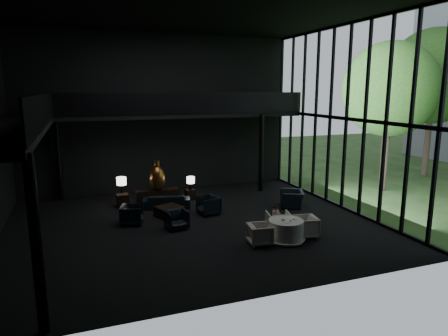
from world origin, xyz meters
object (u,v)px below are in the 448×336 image
object	(u,v)px
table_lamp_left	(121,182)
dining_chair_north	(278,220)
lounge_armchair_south	(177,218)
bronze_urn	(157,178)
dining_chair_east	(305,225)
lounge_armchair_west	(132,213)
sofa	(166,199)
dining_table	(286,232)
table_lamp_right	(191,181)
console	(157,196)
side_table_right	(190,194)
side_table_left	(123,200)
lounge_armchair_east	(208,203)
dining_chair_west	(260,233)
window_armchair	(292,196)
child	(276,213)
coffee_table	(169,211)

from	to	relation	value
table_lamp_left	dining_chair_north	xyz separation A→B (m)	(5.09, -5.61, -0.64)
table_lamp_left	lounge_armchair_south	world-z (taller)	table_lamp_left
bronze_urn	dining_chair_east	bearing A→B (deg)	-55.66
lounge_armchair_west	dining_chair_east	distance (m)	6.72
sofa	dining_chair_east	bearing A→B (deg)	140.34
dining_table	table_lamp_right	bearing A→B (deg)	105.72
console	dining_table	bearing A→B (deg)	-62.04
side_table_right	dining_table	xyz separation A→B (m)	(1.75, -6.36, 0.08)
table_lamp_right	lounge_armchair_south	bearing A→B (deg)	-113.07
bronze_urn	lounge_armchair_south	distance (m)	3.82
bronze_urn	lounge_armchair_west	world-z (taller)	bronze_urn
lounge_armchair_south	dining_table	world-z (taller)	lounge_armchair_south
lounge_armchair_west	dining_chair_north	bearing A→B (deg)	-103.27
table_lamp_left	lounge_armchair_south	bearing A→B (deg)	-67.66
console	bronze_urn	distance (m)	0.92
bronze_urn	side_table_left	size ratio (longest dim) A/B	2.38
console	bronze_urn	bearing A→B (deg)	-90.00
lounge_armchair_east	lounge_armchair_south	size ratio (longest dim) A/B	1.17
table_lamp_right	dining_table	size ratio (longest dim) A/B	0.47
table_lamp_right	lounge_armchair_east	size ratio (longest dim) A/B	0.68
bronze_urn	table_lamp_left	xyz separation A→B (m)	(-1.60, 0.21, -0.12)
table_lamp_right	dining_chair_west	distance (m)	6.29
window_armchair	dining_chair_west	size ratio (longest dim) A/B	1.48
sofa	window_armchair	size ratio (longest dim) A/B	1.75
side_table_left	bronze_urn	bearing A→B (deg)	-0.73
side_table_right	side_table_left	bearing A→B (deg)	-178.09
lounge_armchair_east	child	world-z (taller)	child
dining_chair_west	table_lamp_left	bearing A→B (deg)	38.39
window_armchair	child	bearing A→B (deg)	-15.02
table_lamp_left	lounge_armchair_south	xyz separation A→B (m)	(1.62, -3.93, -0.71)
console	window_armchair	size ratio (longest dim) A/B	1.65
dining_table	coffee_table	bearing A→B (deg)	128.73
side_table_right	lounge_armchair_west	world-z (taller)	lounge_armchair_west
dining_chair_north	dining_chair_west	bearing A→B (deg)	48.73
console	table_lamp_left	bearing A→B (deg)	175.55
lounge_armchair_west	coffee_table	size ratio (longest dim) A/B	0.95
bronze_urn	table_lamp_right	size ratio (longest dim) A/B	2.15
bronze_urn	table_lamp_left	distance (m)	1.62
console	table_lamp_left	xyz separation A→B (m)	(-1.60, 0.12, 0.80)
coffee_table	side_table_left	bearing A→B (deg)	127.74
bronze_urn	window_armchair	size ratio (longest dim) A/B	1.15
coffee_table	child	xyz separation A→B (m)	(3.35, -3.16, 0.51)
table_lamp_left	coffee_table	world-z (taller)	table_lamp_left
console	dining_chair_north	distance (m)	6.51
console	dining_chair_north	size ratio (longest dim) A/B	2.12
console	lounge_armchair_south	distance (m)	3.81
dining_chair_west	window_armchair	bearing A→B (deg)	-35.63
lounge_armchair_east	dining_chair_north	world-z (taller)	lounge_armchair_east
table_lamp_right	side_table_right	bearing A→B (deg)	90.00
bronze_urn	lounge_armchair_west	xyz separation A→B (m)	(-1.52, -2.59, -0.77)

